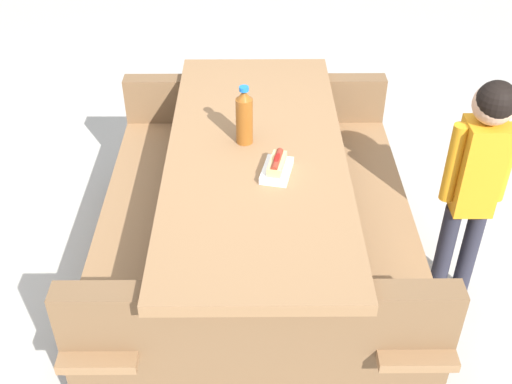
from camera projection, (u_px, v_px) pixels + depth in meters
name	position (u px, v px, depth m)	size (l,w,h in m)	color
ground_plane	(256.00, 276.00, 3.17)	(30.00, 30.00, 0.00)	#B7B2A8
picnic_table	(256.00, 206.00, 2.90)	(2.12, 1.84, 0.75)	olive
soda_bottle	(244.00, 117.00, 2.70)	(0.07, 0.07, 0.27)	brown
hotdog_tray	(277.00, 167.00, 2.56)	(0.19, 0.12, 0.08)	white
child_in_coat	(478.00, 168.00, 2.66)	(0.20, 0.27, 1.13)	#262633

